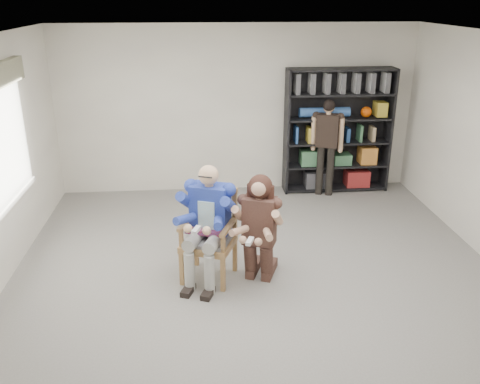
{
  "coord_description": "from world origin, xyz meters",
  "views": [
    {
      "loc": [
        -0.68,
        -4.93,
        3.22
      ],
      "look_at": [
        -0.2,
        0.6,
        1.05
      ],
      "focal_mm": 38.0,
      "sensor_mm": 36.0,
      "label": 1
    }
  ],
  "objects_px": {
    "seated_man": "(208,224)",
    "bookshelf": "(338,131)",
    "kneeling_woman": "(259,231)",
    "armchair": "(208,237)",
    "standing_man": "(326,148)"
  },
  "relations": [
    {
      "from": "seated_man",
      "to": "bookshelf",
      "type": "distance_m",
      "value": 3.64
    },
    {
      "from": "kneeling_woman",
      "to": "bookshelf",
      "type": "relative_size",
      "value": 0.62
    },
    {
      "from": "armchair",
      "to": "kneeling_woman",
      "type": "xyz_separation_m",
      "value": [
        0.58,
        -0.12,
        0.1
      ]
    },
    {
      "from": "standing_man",
      "to": "bookshelf",
      "type": "bearing_deg",
      "value": 62.73
    },
    {
      "from": "armchair",
      "to": "seated_man",
      "type": "height_order",
      "value": "seated_man"
    },
    {
      "from": "standing_man",
      "to": "armchair",
      "type": "bearing_deg",
      "value": -108.75
    },
    {
      "from": "armchair",
      "to": "kneeling_woman",
      "type": "relative_size",
      "value": 0.84
    },
    {
      "from": "seated_man",
      "to": "kneeling_woman",
      "type": "height_order",
      "value": "seated_man"
    },
    {
      "from": "armchair",
      "to": "seated_man",
      "type": "xyz_separation_m",
      "value": [
        0.0,
        0.0,
        0.17
      ]
    },
    {
      "from": "kneeling_woman",
      "to": "armchair",
      "type": "bearing_deg",
      "value": -170.67
    },
    {
      "from": "seated_man",
      "to": "standing_man",
      "type": "relative_size",
      "value": 0.87
    },
    {
      "from": "seated_man",
      "to": "standing_man",
      "type": "height_order",
      "value": "standing_man"
    },
    {
      "from": "kneeling_woman",
      "to": "bookshelf",
      "type": "xyz_separation_m",
      "value": [
        1.71,
        2.93,
        0.39
      ]
    },
    {
      "from": "standing_man",
      "to": "seated_man",
      "type": "bearing_deg",
      "value": -108.75
    },
    {
      "from": "armchair",
      "to": "kneeling_woman",
      "type": "distance_m",
      "value": 0.6
    }
  ]
}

